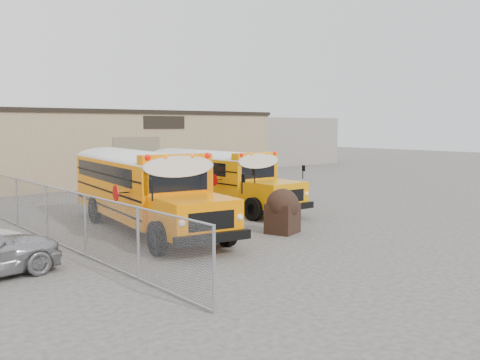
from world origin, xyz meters
TOP-DOWN VIEW (x-y plane):
  - ground at (0.00, 0.00)m, footprint 120.00×120.00m
  - warehouse at (-0.00, 19.99)m, footprint 30.20×10.20m
  - chainlink_fence at (-6.00, 3.00)m, footprint 0.07×18.07m
  - distant_building_right at (24.00, 24.00)m, footprint 10.00×8.00m
  - school_bus_left at (-1.76, 8.53)m, footprint 3.78×10.01m
  - school_bus_right at (2.53, 10.46)m, footprint 2.69×8.96m
  - tarp_bundle at (0.66, -1.14)m, footprint 1.28×1.22m

SIDE VIEW (x-z plane):
  - ground at x=0.00m, z-range 0.00..0.00m
  - tarp_bundle at x=0.66m, z-range 0.02..1.57m
  - chainlink_fence at x=-6.00m, z-range 0.00..1.80m
  - school_bus_right at x=2.53m, z-range 0.21..2.83m
  - school_bus_left at x=-1.76m, z-range 0.22..3.08m
  - distant_building_right at x=24.00m, z-range 0.00..4.40m
  - warehouse at x=0.00m, z-range 0.04..4.71m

